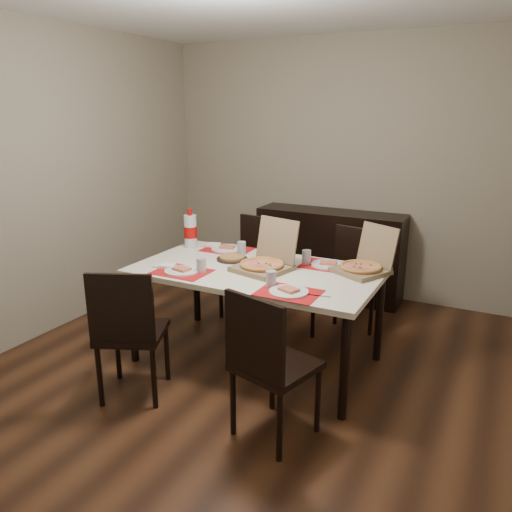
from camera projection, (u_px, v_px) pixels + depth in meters
name	position (u px, v px, depth m)	size (l,w,h in m)	color
ground	(249.00, 370.00, 3.79)	(3.80, 4.00, 0.02)	#452615
room_walls	(276.00, 132.00, 3.67)	(3.84, 4.02, 2.62)	gray
sideboard	(329.00, 254.00, 5.18)	(1.50, 0.40, 0.90)	black
dining_table	(256.00, 277.00, 3.73)	(1.80, 1.00, 0.75)	beige
chair_near_left	(128.00, 329.00, 3.26)	(0.55, 0.55, 0.93)	black
chair_near_right	(268.00, 361.00, 2.85)	(0.52, 0.52, 0.93)	black
chair_far_left	(252.00, 262.00, 4.69)	(0.47, 0.47, 0.93)	black
chair_far_right	(348.00, 278.00, 4.25)	(0.51, 0.51, 0.93)	black
setting_near_left	(185.00, 269.00, 3.64)	(0.47, 0.30, 0.11)	red
setting_near_right	(284.00, 288.00, 3.25)	(0.47, 0.30, 0.11)	red
setting_far_left	(229.00, 248.00, 4.19)	(0.46, 0.30, 0.11)	red
setting_far_right	(322.00, 263.00, 3.79)	(0.45, 0.30, 0.11)	red
napkin_loose	(259.00, 273.00, 3.59)	(0.12, 0.11, 0.02)	white
pizza_box_center	(265.00, 262.00, 3.68)	(0.44, 0.47, 0.36)	#776344
pizza_box_right	(364.00, 265.00, 3.62)	(0.46, 0.48, 0.33)	#776344
faina_plate	(232.00, 258.00, 3.93)	(0.25, 0.25, 0.03)	black
dip_bowl	(277.00, 264.00, 3.79)	(0.11, 0.11, 0.03)	white
soda_bottle	(190.00, 231.00, 4.26)	(0.11, 0.11, 0.33)	silver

